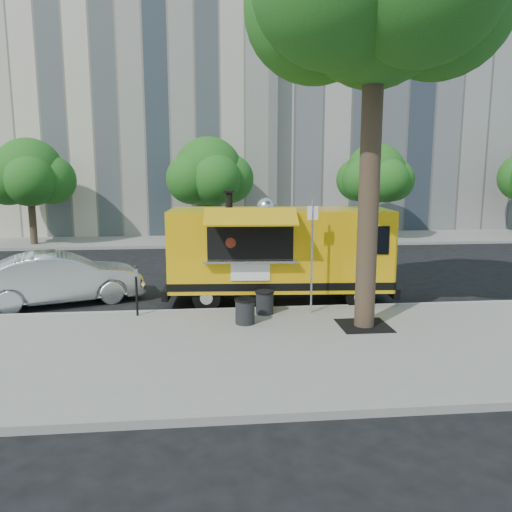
# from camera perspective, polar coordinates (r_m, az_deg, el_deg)

# --- Properties ---
(ground) EXTENTS (120.00, 120.00, 0.00)m
(ground) POSITION_cam_1_polar(r_m,az_deg,el_deg) (14.70, -0.95, -5.54)
(ground) COLOR black
(ground) RESTS_ON ground
(sidewalk) EXTENTS (60.00, 6.00, 0.15)m
(sidewalk) POSITION_cam_1_polar(r_m,az_deg,el_deg) (10.89, 0.86, -10.69)
(sidewalk) COLOR gray
(sidewalk) RESTS_ON ground
(curb) EXTENTS (60.00, 0.14, 0.16)m
(curb) POSITION_cam_1_polar(r_m,az_deg,el_deg) (13.79, -0.62, -6.26)
(curb) COLOR #999993
(curb) RESTS_ON ground
(far_sidewalk) EXTENTS (60.00, 5.00, 0.15)m
(far_sidewalk) POSITION_cam_1_polar(r_m,az_deg,el_deg) (27.92, -3.29, 1.89)
(far_sidewalk) COLOR gray
(far_sidewalk) RESTS_ON ground
(building_left) EXTENTS (22.00, 14.00, 24.00)m
(building_left) POSITION_cam_1_polar(r_m,az_deg,el_deg) (37.66, -17.33, 21.77)
(building_left) COLOR beige
(building_left) RESTS_ON ground
(building_mid) EXTENTS (20.00, 14.00, 20.00)m
(building_mid) POSITION_cam_1_polar(r_m,az_deg,el_deg) (39.88, 14.34, 18.27)
(building_mid) COLOR #99938F
(building_mid) RESTS_ON ground
(tree_well) EXTENTS (1.20, 1.20, 0.02)m
(tree_well) POSITION_cam_1_polar(r_m,az_deg,el_deg) (12.52, 12.23, -7.78)
(tree_well) COLOR black
(tree_well) RESTS_ON sidewalk
(far_tree_a) EXTENTS (3.42, 3.42, 5.36)m
(far_tree_a) POSITION_cam_1_polar(r_m,az_deg,el_deg) (27.87, -24.51, 8.66)
(far_tree_a) COLOR #33261C
(far_tree_a) RESTS_ON far_sidewalk
(far_tree_b) EXTENTS (3.60, 3.60, 5.50)m
(far_tree_b) POSITION_cam_1_polar(r_m,az_deg,el_deg) (26.84, -5.45, 9.60)
(far_tree_b) COLOR #33261C
(far_tree_b) RESTS_ON far_sidewalk
(far_tree_c) EXTENTS (3.24, 3.24, 5.21)m
(far_tree_c) POSITION_cam_1_polar(r_m,az_deg,el_deg) (28.08, 13.49, 9.15)
(far_tree_c) COLOR #33261C
(far_tree_c) RESTS_ON far_sidewalk
(sign_post) EXTENTS (0.28, 0.06, 3.00)m
(sign_post) POSITION_cam_1_polar(r_m,az_deg,el_deg) (13.04, 6.41, 0.73)
(sign_post) COLOR silver
(sign_post) RESTS_ON sidewalk
(parking_meter) EXTENTS (0.11, 0.11, 1.33)m
(parking_meter) POSITION_cam_1_polar(r_m,az_deg,el_deg) (13.23, -13.53, -3.17)
(parking_meter) COLOR black
(parking_meter) RESTS_ON sidewalk
(food_truck) EXTENTS (6.79, 3.29, 3.29)m
(food_truck) POSITION_cam_1_polar(r_m,az_deg,el_deg) (14.65, 2.56, 0.58)
(food_truck) COLOR #E4A90B
(food_truck) RESTS_ON ground
(sedan) EXTENTS (4.88, 3.03, 1.52)m
(sedan) POSITION_cam_1_polar(r_m,az_deg,el_deg) (15.71, -21.37, -2.39)
(sedan) COLOR silver
(sedan) RESTS_ON ground
(trash_bin_left) EXTENTS (0.52, 0.52, 0.62)m
(trash_bin_left) POSITION_cam_1_polar(r_m,az_deg,el_deg) (12.33, -1.26, -6.24)
(trash_bin_left) COLOR black
(trash_bin_left) RESTS_ON sidewalk
(trash_bin_right) EXTENTS (0.51, 0.51, 0.61)m
(trash_bin_right) POSITION_cam_1_polar(r_m,az_deg,el_deg) (13.17, 0.99, -5.23)
(trash_bin_right) COLOR black
(trash_bin_right) RESTS_ON sidewalk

